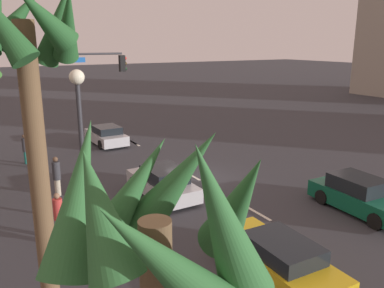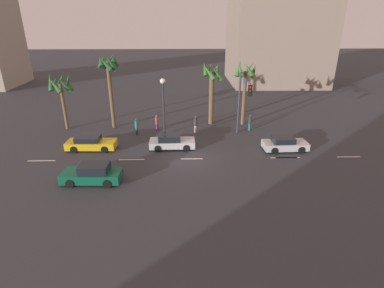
% 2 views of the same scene
% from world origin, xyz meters
% --- Properties ---
extents(ground_plane, '(220.00, 220.00, 0.00)m').
position_xyz_m(ground_plane, '(0.00, 0.00, 0.00)').
color(ground_plane, '#333338').
extents(lane_stripe_2, '(2.27, 0.14, 0.01)m').
position_xyz_m(lane_stripe_2, '(-4.76, 0.00, 0.01)').
color(lane_stripe_2, silver).
rests_on(lane_stripe_2, ground_plane).
extents(lane_stripe_3, '(1.93, 0.14, 0.01)m').
position_xyz_m(lane_stripe_3, '(0.56, 0.00, 0.01)').
color(lane_stripe_3, silver).
rests_on(lane_stripe_3, ground_plane).
extents(lane_stripe_4, '(2.18, 0.14, 0.01)m').
position_xyz_m(lane_stripe_4, '(9.14, 0.00, 0.01)').
color(lane_stripe_4, silver).
rests_on(lane_stripe_4, ground_plane).
extents(lane_stripe_5, '(2.40, 0.14, 0.01)m').
position_xyz_m(lane_stripe_5, '(8.78, 0.00, 0.01)').
color(lane_stripe_5, silver).
rests_on(lane_stripe_5, ground_plane).
extents(lane_stripe_6, '(2.12, 0.14, 0.01)m').
position_xyz_m(lane_stripe_6, '(14.67, 0.00, 0.01)').
color(lane_stripe_6, silver).
rests_on(lane_stripe_6, ground_plane).
extents(car_0, '(4.61, 1.94, 1.31)m').
position_xyz_m(car_0, '(-8.93, 2.46, 0.61)').
color(car_0, gold).
rests_on(car_0, ground_plane).
extents(car_1, '(4.32, 1.98, 1.40)m').
position_xyz_m(car_1, '(-1.31, 2.55, 0.64)').
color(car_1, '#B7B7BC').
rests_on(car_1, ground_plane).
extents(car_2, '(4.48, 2.01, 1.47)m').
position_xyz_m(car_2, '(-7.03, -3.84, 0.67)').
color(car_2, '#0F5138').
rests_on(car_2, ground_plane).
extents(car_3, '(4.15, 2.04, 1.29)m').
position_xyz_m(car_3, '(9.34, 1.75, 0.60)').
color(car_3, '#B7B7BC').
rests_on(car_3, ground_plane).
extents(traffic_signal, '(0.32, 5.31, 6.53)m').
position_xyz_m(traffic_signal, '(5.71, 4.90, 4.43)').
color(traffic_signal, '#38383D').
rests_on(traffic_signal, ground_plane).
extents(streetlamp, '(0.56, 0.56, 5.97)m').
position_xyz_m(streetlamp, '(-2.20, 6.36, 4.20)').
color(streetlamp, '#2D2D33').
rests_on(streetlamp, ground_plane).
extents(pedestrian_0, '(0.48, 0.48, 1.78)m').
position_xyz_m(pedestrian_0, '(-5.13, 6.28, 0.94)').
color(pedestrian_0, '#333338').
rests_on(pedestrian_0, ground_plane).
extents(pedestrian_1, '(0.38, 0.38, 1.87)m').
position_xyz_m(pedestrian_1, '(1.16, 6.77, 0.99)').
color(pedestrian_1, '#B2A58C').
rests_on(pedestrian_1, ground_plane).
extents(pedestrian_2, '(0.43, 0.43, 1.73)m').
position_xyz_m(pedestrian_2, '(-3.10, 7.59, 0.92)').
color(pedestrian_2, '#59266B').
rests_on(pedestrian_2, ground_plane).
extents(pedestrian_3, '(0.33, 0.33, 1.75)m').
position_xyz_m(pedestrian_3, '(7.19, 7.30, 0.93)').
color(pedestrian_3, '#1E7266').
rests_on(pedestrian_3, ground_plane).
extents(palm_tree_1, '(2.66, 2.67, 6.28)m').
position_xyz_m(palm_tree_1, '(-13.26, 8.32, 4.77)').
color(palm_tree_1, brown).
rests_on(palm_tree_1, ground_plane).
extents(palm_tree_3, '(2.55, 2.60, 8.24)m').
position_xyz_m(palm_tree_3, '(-8.07, 8.78, 6.32)').
color(palm_tree_3, brown).
rests_on(palm_tree_3, ground_plane).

